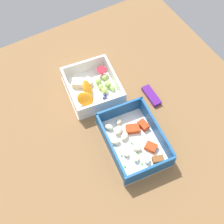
% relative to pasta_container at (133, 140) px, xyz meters
% --- Properties ---
extents(table_surface, '(0.80, 0.80, 0.02)m').
position_rel_pasta_container_xyz_m(table_surface, '(-0.09, -0.01, -0.03)').
color(table_surface, brown).
rests_on(table_surface, ground).
extents(pasta_container, '(0.21, 0.15, 0.05)m').
position_rel_pasta_container_xyz_m(pasta_container, '(0.00, 0.00, 0.00)').
color(pasta_container, white).
rests_on(pasta_container, table_surface).
extents(fruit_bowl, '(0.17, 0.16, 0.05)m').
position_rel_pasta_container_xyz_m(fruit_bowl, '(-0.20, -0.01, 0.00)').
color(fruit_bowl, white).
rests_on(fruit_bowl, table_surface).
extents(candy_bar, '(0.07, 0.03, 0.01)m').
position_rel_pasta_container_xyz_m(candy_bar, '(-0.10, 0.12, -0.01)').
color(candy_bar, '#51197A').
rests_on(candy_bar, table_surface).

